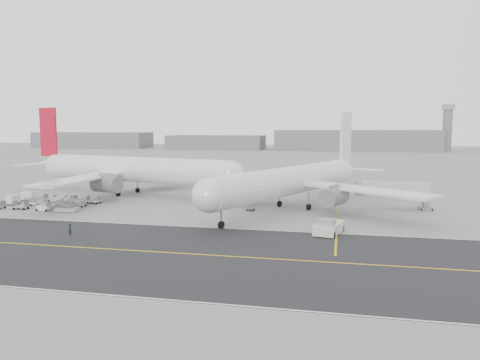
% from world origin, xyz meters
% --- Properties ---
extents(ground, '(700.00, 700.00, 0.00)m').
position_xyz_m(ground, '(0.00, 0.00, 0.00)').
color(ground, gray).
rests_on(ground, ground).
extents(taxiway, '(220.00, 59.00, 0.03)m').
position_xyz_m(taxiway, '(5.02, -17.98, 0.01)').
color(taxiway, '#28282B').
rests_on(taxiway, ground).
extents(horizon_buildings, '(520.00, 28.00, 28.00)m').
position_xyz_m(horizon_buildings, '(30.00, 260.00, 0.00)').
color(horizon_buildings, slate).
rests_on(horizon_buildings, ground).
extents(control_tower, '(7.00, 7.00, 31.25)m').
position_xyz_m(control_tower, '(100.00, 265.00, 16.25)').
color(control_tower, slate).
rests_on(control_tower, ground).
extents(airliner_a, '(60.61, 59.25, 21.30)m').
position_xyz_m(airliner_a, '(-19.57, 29.92, 6.13)').
color(airliner_a, white).
rests_on(airliner_a, ground).
extents(airliner_b, '(52.92, 54.22, 19.85)m').
position_xyz_m(airliner_b, '(21.20, 18.58, 5.72)').
color(airliner_b, white).
rests_on(airliner_b, ground).
extents(pushback_tug, '(4.82, 9.01, 2.54)m').
position_xyz_m(pushback_tug, '(28.83, -2.58, 1.04)').
color(pushback_tug, beige).
rests_on(pushback_tug, ground).
extents(jet_bridge, '(14.95, 4.10, 5.60)m').
position_xyz_m(jet_bridge, '(40.65, 21.86, 3.90)').
color(jet_bridge, gray).
rests_on(jet_bridge, ground).
extents(gse_cluster, '(24.83, 19.48, 2.14)m').
position_xyz_m(gse_cluster, '(-28.89, 10.96, 0.00)').
color(gse_cluster, '#96969B').
rests_on(gse_cluster, ground).
extents(stray_dolly, '(1.67, 2.49, 1.45)m').
position_xyz_m(stray_dolly, '(13.32, 14.85, 0.00)').
color(stray_dolly, silver).
rests_on(stray_dolly, ground).
extents(ground_crew_a, '(0.81, 0.68, 1.91)m').
position_xyz_m(ground_crew_a, '(-9.10, -12.24, 0.95)').
color(ground_crew_a, black).
rests_on(ground_crew_a, ground).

